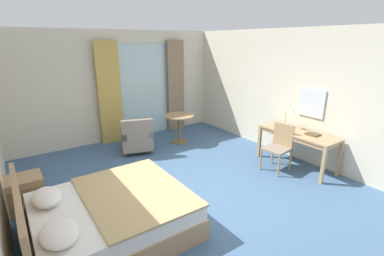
{
  "coord_description": "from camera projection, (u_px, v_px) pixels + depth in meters",
  "views": [
    {
      "loc": [
        -2.48,
        -3.37,
        2.52
      ],
      "look_at": [
        0.19,
        0.48,
        1.04
      ],
      "focal_mm": 25.84,
      "sensor_mm": 36.0,
      "label": 1
    }
  ],
  "objects": [
    {
      "name": "ground",
      "position": [
        199.0,
        197.0,
        4.77
      ],
      "size": [
        6.05,
        7.65,
        0.1
      ],
      "primitive_type": "cube",
      "color": "#426084"
    },
    {
      "name": "wall_back",
      "position": [
        118.0,
        86.0,
        7.12
      ],
      "size": [
        5.65,
        0.12,
        2.79
      ],
      "primitive_type": "cube",
      "color": "beige",
      "rests_on": "ground"
    },
    {
      "name": "wall_right",
      "position": [
        305.0,
        97.0,
        5.83
      ],
      "size": [
        0.12,
        7.25,
        2.79
      ],
      "primitive_type": "cube",
      "color": "beige",
      "rests_on": "ground"
    },
    {
      "name": "balcony_glass_door",
      "position": [
        143.0,
        91.0,
        7.47
      ],
      "size": [
        1.48,
        0.02,
        2.45
      ],
      "primitive_type": "cube",
      "color": "silver",
      "rests_on": "ground"
    },
    {
      "name": "curtain_panel_left",
      "position": [
        110.0,
        93.0,
        6.86
      ],
      "size": [
        0.57,
        0.1,
        2.54
      ],
      "primitive_type": "cube",
      "color": "tan",
      "rests_on": "ground"
    },
    {
      "name": "curtain_panel_right",
      "position": [
        176.0,
        86.0,
        7.9
      ],
      "size": [
        0.51,
        0.1,
        2.54
      ],
      "primitive_type": "cube",
      "color": "#897056",
      "rests_on": "ground"
    },
    {
      "name": "bed",
      "position": [
        108.0,
        216.0,
        3.7
      ],
      "size": [
        2.04,
        1.78,
        0.97
      ],
      "color": "tan",
      "rests_on": "ground"
    },
    {
      "name": "nightstand",
      "position": [
        25.0,
        193.0,
        4.29
      ],
      "size": [
        0.52,
        0.47,
        0.53
      ],
      "color": "tan",
      "rests_on": "ground"
    },
    {
      "name": "writing_desk",
      "position": [
        298.0,
        136.0,
        5.66
      ],
      "size": [
        0.61,
        1.59,
        0.75
      ],
      "color": "tan",
      "rests_on": "ground"
    },
    {
      "name": "desk_chair",
      "position": [
        279.0,
        145.0,
        5.56
      ],
      "size": [
        0.53,
        0.51,
        0.93
      ],
      "color": "gray",
      "rests_on": "ground"
    },
    {
      "name": "desk_lamp",
      "position": [
        290.0,
        113.0,
        5.77
      ],
      "size": [
        0.18,
        0.3,
        0.47
      ],
      "color": "#B7B2A8",
      "rests_on": "writing_desk"
    },
    {
      "name": "closed_book",
      "position": [
        313.0,
        134.0,
        5.44
      ],
      "size": [
        0.2,
        0.24,
        0.03
      ],
      "primitive_type": "cube",
      "rotation": [
        0.0,
        0.0,
        -0.0
      ],
      "color": "brown",
      "rests_on": "writing_desk"
    },
    {
      "name": "armchair_by_window",
      "position": [
        137.0,
        138.0,
        6.49
      ],
      "size": [
        0.9,
        0.97,
        0.86
      ],
      "color": "gray",
      "rests_on": "ground"
    },
    {
      "name": "round_cafe_table",
      "position": [
        179.0,
        122.0,
        7.03
      ],
      "size": [
        0.75,
        0.75,
        0.72
      ],
      "color": "tan",
      "rests_on": "ground"
    },
    {
      "name": "wall_mirror",
      "position": [
        312.0,
        103.0,
        5.65
      ],
      "size": [
        0.02,
        0.56,
        0.57
      ],
      "color": "silver"
    }
  ]
}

